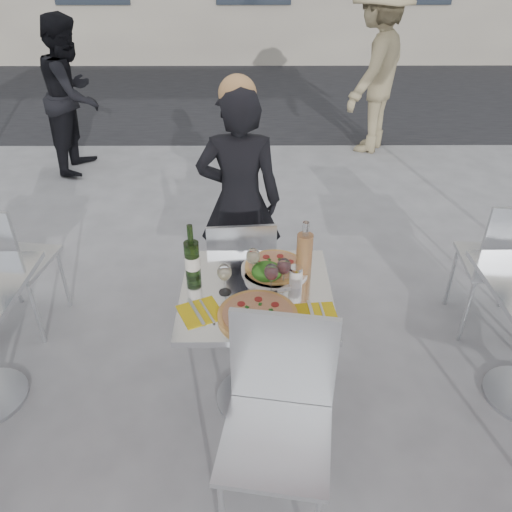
{
  "coord_description": "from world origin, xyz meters",
  "views": [
    {
      "loc": [
        -0.01,
        -1.92,
        2.18
      ],
      "look_at": [
        0.0,
        0.15,
        0.85
      ],
      "focal_mm": 35.0,
      "sensor_mm": 36.0,
      "label": 1
    }
  ],
  "objects_px": {
    "napkin_left": "(200,312)",
    "pedestrian_b": "(375,69)",
    "main_table": "(256,324)",
    "woman_diner": "(240,202)",
    "wine_bottle": "(192,258)",
    "wineglass_red_a": "(271,273)",
    "chair_near": "(279,408)",
    "side_chair_lfar": "(2,259)",
    "wineglass_white_a": "(224,273)",
    "pizza_far": "(275,268)",
    "side_chair_rfar": "(508,259)",
    "pedestrian_a": "(73,95)",
    "pizza_near": "(258,315)",
    "wineglass_white_b": "(253,257)",
    "chair_far": "(241,269)",
    "wineglass_red_b": "(284,267)",
    "napkin_right": "(317,315)",
    "carafe": "(304,253)",
    "sugar_shaker": "(296,277)",
    "salad_plate": "(267,273)"
  },
  "relations": [
    {
      "from": "napkin_left",
      "to": "pedestrian_b",
      "type": "bearing_deg",
      "value": 43.09
    },
    {
      "from": "main_table",
      "to": "woman_diner",
      "type": "distance_m",
      "value": 0.99
    },
    {
      "from": "wine_bottle",
      "to": "wineglass_red_a",
      "type": "distance_m",
      "value": 0.4
    },
    {
      "from": "pedestrian_b",
      "to": "chair_near",
      "type": "bearing_deg",
      "value": 14.56
    },
    {
      "from": "side_chair_lfar",
      "to": "wineglass_white_a",
      "type": "bearing_deg",
      "value": 164.51
    },
    {
      "from": "chair_near",
      "to": "wineglass_white_a",
      "type": "distance_m",
      "value": 0.66
    },
    {
      "from": "main_table",
      "to": "wineglass_red_a",
      "type": "bearing_deg",
      "value": -8.37
    },
    {
      "from": "side_chair_lfar",
      "to": "napkin_left",
      "type": "distance_m",
      "value": 1.48
    },
    {
      "from": "pedestrian_b",
      "to": "pizza_far",
      "type": "bearing_deg",
      "value": 11.77
    },
    {
      "from": "side_chair_rfar",
      "to": "pizza_far",
      "type": "bearing_deg",
      "value": 20.14
    },
    {
      "from": "main_table",
      "to": "napkin_left",
      "type": "xyz_separation_m",
      "value": [
        -0.25,
        -0.16,
        0.21
      ]
    },
    {
      "from": "pedestrian_a",
      "to": "wineglass_red_a",
      "type": "xyz_separation_m",
      "value": [
        1.95,
        -3.35,
        0.07
      ]
    },
    {
      "from": "side_chair_rfar",
      "to": "woman_diner",
      "type": "relative_size",
      "value": 0.65
    },
    {
      "from": "pizza_near",
      "to": "wineglass_white_b",
      "type": "relative_size",
      "value": 2.27
    },
    {
      "from": "chair_far",
      "to": "wineglass_red_b",
      "type": "distance_m",
      "value": 0.66
    },
    {
      "from": "chair_near",
      "to": "pedestrian_b",
      "type": "height_order",
      "value": "pedestrian_b"
    },
    {
      "from": "chair_far",
      "to": "pizza_far",
      "type": "distance_m",
      "value": 0.49
    },
    {
      "from": "napkin_right",
      "to": "carafe",
      "type": "bearing_deg",
      "value": 90.42
    },
    {
      "from": "main_table",
      "to": "sugar_shaker",
      "type": "relative_size",
      "value": 7.01
    },
    {
      "from": "side_chair_lfar",
      "to": "pizza_far",
      "type": "relative_size",
      "value": 2.75
    },
    {
      "from": "wine_bottle",
      "to": "carafe",
      "type": "xyz_separation_m",
      "value": [
        0.55,
        0.04,
        0.0
      ]
    },
    {
      "from": "main_table",
      "to": "side_chair_rfar",
      "type": "height_order",
      "value": "side_chair_rfar"
    },
    {
      "from": "carafe",
      "to": "main_table",
      "type": "bearing_deg",
      "value": -148.14
    },
    {
      "from": "woman_diner",
      "to": "carafe",
      "type": "bearing_deg",
      "value": 113.62
    },
    {
      "from": "pizza_near",
      "to": "wineglass_red_a",
      "type": "height_order",
      "value": "wineglass_red_a"
    },
    {
      "from": "main_table",
      "to": "pizza_far",
      "type": "bearing_deg",
      "value": 61.11
    },
    {
      "from": "wineglass_white_a",
      "to": "side_chair_rfar",
      "type": "bearing_deg",
      "value": 18.75
    },
    {
      "from": "sugar_shaker",
      "to": "pizza_far",
      "type": "bearing_deg",
      "value": 125.57
    },
    {
      "from": "chair_near",
      "to": "pizza_near",
      "type": "height_order",
      "value": "chair_near"
    },
    {
      "from": "wineglass_white_b",
      "to": "pedestrian_b",
      "type": "bearing_deg",
      "value": 70.07
    },
    {
      "from": "woman_diner",
      "to": "napkin_right",
      "type": "height_order",
      "value": "woman_diner"
    },
    {
      "from": "carafe",
      "to": "napkin_right",
      "type": "height_order",
      "value": "carafe"
    },
    {
      "from": "salad_plate",
      "to": "sugar_shaker",
      "type": "relative_size",
      "value": 2.06
    },
    {
      "from": "chair_near",
      "to": "side_chair_rfar",
      "type": "distance_m",
      "value": 1.78
    },
    {
      "from": "side_chair_lfar",
      "to": "pedestrian_b",
      "type": "xyz_separation_m",
      "value": [
        2.87,
        3.32,
        0.37
      ]
    },
    {
      "from": "pedestrian_b",
      "to": "pizza_far",
      "type": "distance_m",
      "value": 3.94
    },
    {
      "from": "chair_near",
      "to": "side_chair_lfar",
      "type": "relative_size",
      "value": 1.02
    },
    {
      "from": "woman_diner",
      "to": "wineglass_white_b",
      "type": "xyz_separation_m",
      "value": [
        0.09,
        -0.84,
        0.12
      ]
    },
    {
      "from": "chair_far",
      "to": "salad_plate",
      "type": "xyz_separation_m",
      "value": [
        0.14,
        -0.45,
        0.28
      ]
    },
    {
      "from": "wineglass_white_b",
      "to": "napkin_left",
      "type": "relative_size",
      "value": 0.66
    },
    {
      "from": "napkin_left",
      "to": "chair_far",
      "type": "bearing_deg",
      "value": 51.52
    },
    {
      "from": "sugar_shaker",
      "to": "pizza_near",
      "type": "bearing_deg",
      "value": -128.18
    },
    {
      "from": "woman_diner",
      "to": "sugar_shaker",
      "type": "xyz_separation_m",
      "value": [
        0.29,
        -0.93,
        0.06
      ]
    },
    {
      "from": "pedestrian_b",
      "to": "carafe",
      "type": "xyz_separation_m",
      "value": [
        -1.12,
        -3.76,
        -0.06
      ]
    },
    {
      "from": "main_table",
      "to": "woman_diner",
      "type": "relative_size",
      "value": 0.51
    },
    {
      "from": "pedestrian_a",
      "to": "carafe",
      "type": "bearing_deg",
      "value": -143.11
    },
    {
      "from": "sugar_shaker",
      "to": "napkin_right",
      "type": "bearing_deg",
      "value": -70.91
    },
    {
      "from": "pedestrian_a",
      "to": "wineglass_white_a",
      "type": "xyz_separation_m",
      "value": [
        1.74,
        -3.35,
        0.07
      ]
    },
    {
      "from": "main_table",
      "to": "pizza_far",
      "type": "relative_size",
      "value": 2.19
    },
    {
      "from": "chair_far",
      "to": "main_table",
      "type": "bearing_deg",
      "value": 94.0
    }
  ]
}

